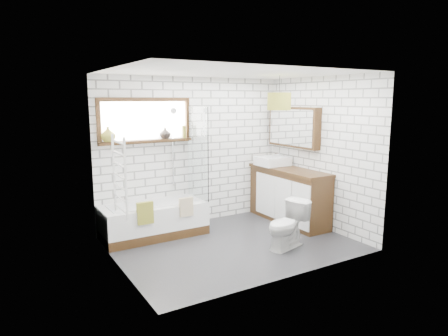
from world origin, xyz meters
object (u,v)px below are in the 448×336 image
pendant (279,101)px  toilet (287,225)px  vanity (289,195)px  basin (272,161)px  bathtub (154,220)px

pendant → toilet: bearing=-117.0°
vanity → pendant: pendant is taller
vanity → basin: size_ratio=3.16×
toilet → vanity: bearing=125.1°
basin → toilet: size_ratio=0.77×
basin → pendant: 1.35m
vanity → toilet: 1.30m
bathtub → vanity: bearing=-11.9°
toilet → pendant: bearing=138.8°
toilet → pendant: (0.35, 0.69, 1.76)m
bathtub → vanity: size_ratio=0.97×
bathtub → basin: basin is taller
bathtub → pendant: pendant is taller
vanity → bathtub: bearing=168.1°
basin → pendant: size_ratio=1.43×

